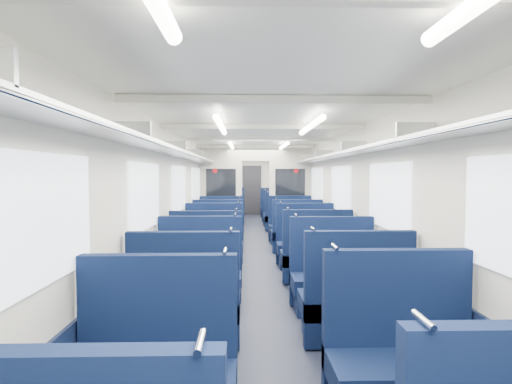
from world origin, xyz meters
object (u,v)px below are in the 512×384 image
seat_7 (403,366)px  seat_26 (230,209)px  seat_20 (226,219)px  seat_27 (274,208)px  seat_14 (214,247)px  seat_19 (290,228)px  seat_9 (355,307)px  bulkhead (256,191)px  seat_15 (306,247)px  seat_11 (333,281)px  end_door (252,190)px  seat_24 (229,212)px  seat_10 (199,280)px  seat_6 (155,380)px  seat_18 (221,229)px  seat_22 (228,215)px  seat_13 (316,259)px  seat_8 (186,309)px  seat_12 (207,262)px  seat_23 (280,215)px  seat_16 (218,236)px  seat_25 (277,211)px  seat_17 (296,236)px

seat_7 → seat_26: 12.45m
seat_20 → seat_27: same height
seat_14 → seat_19: same height
seat_9 → seat_27: size_ratio=1.00×
bulkhead → seat_27: (0.83, 4.90, -0.87)m
seat_9 → bulkhead: bearing=97.5°
seat_15 → seat_20: bearing=110.7°
seat_26 → seat_11: bearing=-80.7°
end_door → seat_24: end_door is taller
seat_15 → seat_26: same height
seat_10 → seat_26: size_ratio=1.00×
seat_27 → seat_15: bearing=-90.0°
end_door → seat_6: size_ratio=1.71×
seat_18 → seat_22: same height
seat_6 → seat_13: bearing=65.2°
bulkhead → seat_6: bearing=-96.2°
seat_8 → seat_6: bearing=-90.0°
seat_12 → seat_24: 7.95m
seat_24 → seat_20: bearing=-90.0°
seat_14 → seat_24: 6.70m
seat_20 → seat_23: 2.03m
seat_7 → seat_13: size_ratio=1.00×
seat_11 → seat_13: bearing=90.0°
seat_8 → seat_11: 1.93m
seat_15 → seat_18: size_ratio=1.00×
seat_13 → seat_16: bearing=125.1°
seat_8 → seat_13: 2.78m
seat_6 → seat_24: bearing=90.0°
seat_8 → seat_13: bearing=53.4°
seat_20 → seat_24: same height
seat_18 → seat_23: 3.66m
seat_6 → seat_7: bearing=4.8°
seat_7 → seat_12: bearing=116.7°
seat_10 → seat_25: same height
seat_6 → seat_23: size_ratio=1.00×
seat_12 → seat_15: same height
seat_7 → seat_17: 5.80m
seat_8 → seat_9: (1.66, 0.02, 0.00)m
seat_10 → seat_16: 3.53m
seat_19 → seat_27: same height
seat_8 → seat_25: 10.21m
seat_9 → seat_11: size_ratio=1.00×
seat_17 → seat_18: 1.94m
seat_7 → seat_12: size_ratio=1.00×
seat_9 → seat_13: bearing=90.0°
seat_17 → seat_22: (-1.66, 4.36, 0.00)m
seat_6 → seat_16: (0.00, 5.95, 0.00)m
seat_6 → seat_19: bearing=76.9°
seat_11 → seat_10: bearing=176.7°
seat_13 → seat_18: bearing=116.4°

